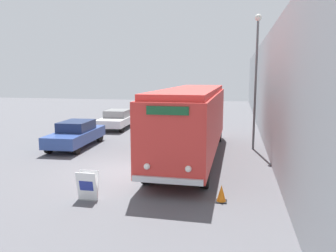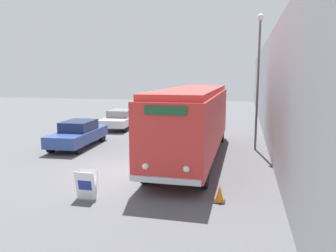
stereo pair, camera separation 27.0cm
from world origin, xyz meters
TOP-DOWN VIEW (x-y plane):
  - ground_plane at (0.00, 0.00)m, footprint 80.00×80.00m
  - building_wall_right at (6.39, 10.00)m, footprint 0.30×60.00m
  - vintage_bus at (2.46, 3.02)m, footprint 2.52×11.60m
  - sign_board at (-0.11, -3.31)m, footprint 0.69×0.36m
  - streetlamp at (5.55, 5.63)m, footprint 0.36×0.36m
  - parked_car_near at (-4.36, 4.02)m, footprint 2.09×4.83m
  - parked_car_mid at (-4.46, 10.82)m, footprint 2.24×4.83m
  - parked_car_far at (-4.19, 17.72)m, footprint 2.11×4.73m
  - parked_car_distant at (-4.62, 23.82)m, footprint 2.14×4.86m
  - traffic_cone at (4.23, -2.57)m, footprint 0.36×0.36m

SIDE VIEW (x-z plane):
  - ground_plane at x=0.00m, z-range 0.00..0.00m
  - traffic_cone at x=4.23m, z-range -0.01..0.57m
  - sign_board at x=-0.11m, z-range -0.02..0.95m
  - parked_car_mid at x=-4.46m, z-range 0.03..1.46m
  - parked_car_far at x=-4.19m, z-range 0.02..1.50m
  - parked_car_near at x=-4.36m, z-range 0.01..1.51m
  - parked_car_distant at x=-4.62m, z-range 0.01..1.58m
  - vintage_bus at x=2.46m, z-range 0.23..3.69m
  - building_wall_right at x=6.39m, z-range 0.00..6.52m
  - streetlamp at x=5.55m, z-range 1.00..8.27m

